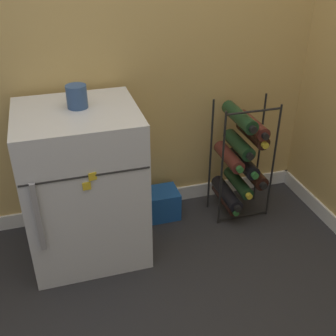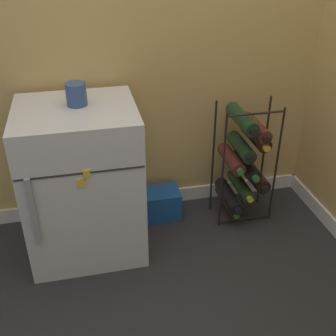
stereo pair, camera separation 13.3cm
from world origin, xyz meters
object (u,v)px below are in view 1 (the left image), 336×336
wine_rack (240,159)px  fridge_top_cup (77,97)px  soda_box (160,204)px  mini_fridge (84,185)px

wine_rack → fridge_top_cup: size_ratio=6.70×
soda_box → fridge_top_cup: fridge_top_cup is taller
wine_rack → fridge_top_cup: 1.00m
soda_box → fridge_top_cup: bearing=-163.3°
mini_fridge → wine_rack: mini_fridge is taller
soda_box → fridge_top_cup: size_ratio=2.06×
wine_rack → soda_box: (-0.45, 0.09, -0.28)m
fridge_top_cup → wine_rack: bearing=2.6°
mini_fridge → soda_box: 0.56m
mini_fridge → fridge_top_cup: size_ratio=7.52×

